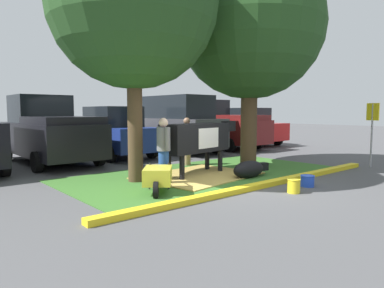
{
  "coord_description": "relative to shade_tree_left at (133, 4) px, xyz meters",
  "views": [
    {
      "loc": [
        -6.35,
        -5.86,
        1.82
      ],
      "look_at": [
        0.11,
        1.71,
        0.9
      ],
      "focal_mm": 32.81,
      "sensor_mm": 36.0,
      "label": 1
    }
  ],
  "objects": [
    {
      "name": "ground_plane",
      "position": [
        1.62,
        -1.93,
        -4.49
      ],
      "size": [
        80.0,
        80.0,
        0.0
      ],
      "primitive_type": "plane",
      "color": "#4C4C4F"
    },
    {
      "name": "grass_island",
      "position": [
        2.17,
        -0.36,
        -4.48
      ],
      "size": [
        8.15,
        4.11,
        0.02
      ],
      "primitive_type": "cube",
      "color": "#386B28",
      "rests_on": "ground"
    },
    {
      "name": "curb_yellow",
      "position": [
        2.17,
        -2.56,
        -4.43
      ],
      "size": [
        9.35,
        0.24,
        0.12
      ],
      "primitive_type": "cube",
      "color": "yellow",
      "rests_on": "ground"
    },
    {
      "name": "hay_bedding",
      "position": [
        1.74,
        -0.52,
        -4.47
      ],
      "size": [
        3.52,
        2.84,
        0.04
      ],
      "primitive_type": "cube",
      "rotation": [
        0.0,
        0.0,
        0.15
      ],
      "color": "tan",
      "rests_on": "ground"
    },
    {
      "name": "shade_tree_left",
      "position": [
        0.0,
        0.0,
        0.0
      ],
      "size": [
        4.25,
        4.25,
        6.63
      ],
      "color": "#4C3823",
      "rests_on": "ground"
    },
    {
      "name": "shade_tree_right",
      "position": [
        4.34,
        -0.1,
        0.11
      ],
      "size": [
        4.79,
        4.79,
        7.02
      ],
      "color": "#4C3823",
      "rests_on": "ground"
    },
    {
      "name": "cow_holstein",
      "position": [
        1.89,
        -0.3,
        -3.42
      ],
      "size": [
        3.11,
        1.07,
        1.52
      ],
      "color": "black",
      "rests_on": "ground"
    },
    {
      "name": "calf_lying",
      "position": [
        2.66,
        -1.57,
        -4.25
      ],
      "size": [
        1.31,
        0.5,
        0.48
      ],
      "color": "black",
      "rests_on": "ground"
    },
    {
      "name": "person_handler",
      "position": [
        2.75,
        1.24,
        -3.62
      ],
      "size": [
        0.44,
        0.36,
        1.62
      ],
      "color": "#9E7F5B",
      "rests_on": "ground"
    },
    {
      "name": "person_visitor_near",
      "position": [
        0.36,
        -0.74,
        -3.59
      ],
      "size": [
        0.34,
        0.52,
        1.67
      ],
      "color": "#23478C",
      "rests_on": "ground"
    },
    {
      "name": "wheelbarrow",
      "position": [
        -0.3,
        -1.43,
        -4.1
      ],
      "size": [
        1.29,
        1.41,
        0.63
      ],
      "color": "gold",
      "rests_on": "ground"
    },
    {
      "name": "parking_sign",
      "position": [
        7.14,
        -2.93,
        -3.01
      ],
      "size": [
        0.15,
        0.44,
        2.1
      ],
      "color": "#99999E",
      "rests_on": "ground"
    },
    {
      "name": "bucket_yellow",
      "position": [
        2.03,
        -3.39,
        -4.32
      ],
      "size": [
        0.31,
        0.31,
        0.32
      ],
      "color": "yellow",
      "rests_on": "ground"
    },
    {
      "name": "bucket_blue",
      "position": [
        2.88,
        -3.22,
        -4.34
      ],
      "size": [
        0.34,
        0.34,
        0.28
      ],
      "color": "blue",
      "rests_on": "ground"
    },
    {
      "name": "pickup_truck_black",
      "position": [
        -0.52,
        4.99,
        -3.38
      ],
      "size": [
        2.23,
        5.41,
        2.42
      ],
      "color": "black",
      "rests_on": "ground"
    },
    {
      "name": "sedan_blue",
      "position": [
        2.03,
        5.03,
        -3.51
      ],
      "size": [
        2.03,
        4.41,
        2.02
      ],
      "color": "navy",
      "rests_on": "ground"
    },
    {
      "name": "suv_dark_grey",
      "position": [
        5.01,
        4.61,
        -3.22
      ],
      "size": [
        2.13,
        4.61,
        2.52
      ],
      "color": "#3D3D42",
      "rests_on": "ground"
    },
    {
      "name": "pickup_truck_maroon",
      "position": [
        7.73,
        4.89,
        -3.38
      ],
      "size": [
        2.23,
        5.41,
        2.42
      ],
      "color": "maroon",
      "rests_on": "ground"
    },
    {
      "name": "sedan_red",
      "position": [
        10.14,
        5.0,
        -3.51
      ],
      "size": [
        2.03,
        4.41,
        2.02
      ],
      "color": "red",
      "rests_on": "ground"
    }
  ]
}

